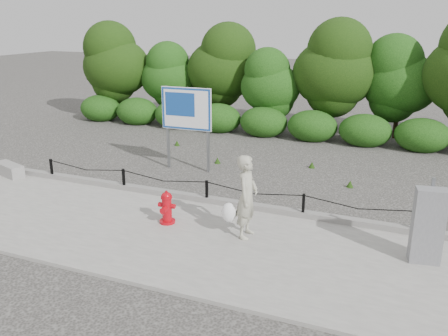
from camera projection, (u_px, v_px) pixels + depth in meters
ground at (207, 205)px, 12.18m from camera, size 90.00×90.00×0.00m
sidewalk at (169, 236)px, 10.41m from camera, size 14.00×4.00×0.08m
curb at (208, 199)px, 12.18m from camera, size 14.00×0.22×0.14m
chain_barrier at (207, 189)px, 12.04m from camera, size 10.06×0.06×0.60m
treeline at (321, 71)px, 18.92m from camera, size 20.54×3.74×4.86m
fire_hydrant at (167, 208)px, 10.85m from camera, size 0.41×0.42×0.78m
pedestrian at (246, 198)px, 10.04m from camera, size 0.74×0.67×1.82m
concrete_block at (9, 170)px, 14.21m from camera, size 1.19×0.71×0.36m
utility_cabinet at (428, 226)px, 9.01m from camera, size 0.62×0.46×1.65m
advertising_sign at (186, 113)px, 14.47m from camera, size 1.63×0.19×2.61m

